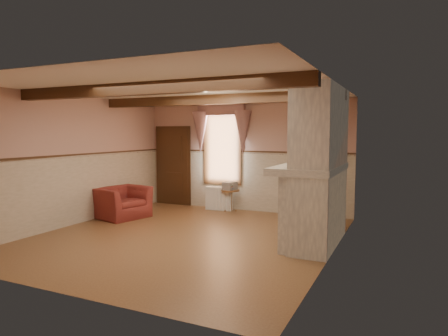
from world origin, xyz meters
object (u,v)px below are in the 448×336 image
at_px(radiator, 219,198).
at_px(oil_lamp, 316,156).
at_px(mantel_clock, 319,157).
at_px(bowl, 312,162).
at_px(side_table, 230,200).
at_px(armchair, 122,202).

distance_m(radiator, oil_lamp, 3.49).
xyz_separation_m(radiator, oil_lamp, (2.82, -1.63, 1.26)).
bearing_deg(mantel_clock, bowl, -90.00).
height_order(side_table, oil_lamp, oil_lamp).
relative_size(side_table, mantel_clock, 2.29).
height_order(side_table, mantel_clock, mantel_clock).
height_order(radiator, bowl, bowl).
bearing_deg(radiator, mantel_clock, -29.03).
relative_size(side_table, bowl, 1.67).
relative_size(bowl, mantel_clock, 1.38).
bearing_deg(armchair, oil_lamp, -73.32).
distance_m(mantel_clock, oil_lamp, 0.34).
bearing_deg(bowl, armchair, 178.39).
bearing_deg(oil_lamp, side_table, 146.94).
bearing_deg(armchair, mantel_clock, -69.10).
distance_m(bowl, oil_lamp, 0.31).
xyz_separation_m(mantel_clock, oil_lamp, (0.00, -0.33, 0.04)).
distance_m(armchair, bowl, 4.63).
distance_m(armchair, radiator, 2.46).
distance_m(radiator, bowl, 3.60).
distance_m(side_table, radiator, 0.32).
bearing_deg(radiator, armchair, -137.40).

